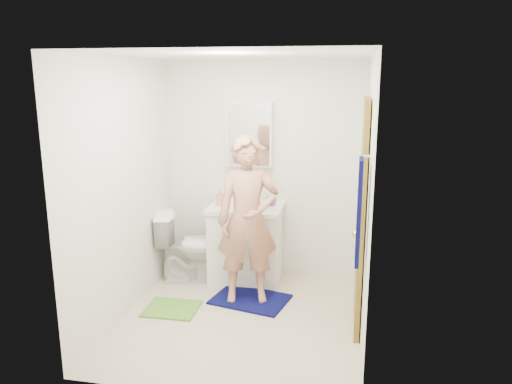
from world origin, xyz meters
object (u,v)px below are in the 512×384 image
soap_dispenser (221,197)px  medicine_cabinet (250,135)px  toilet (192,246)px  man (248,220)px  vanity_cabinet (246,245)px  toothbrush_cup (271,201)px  towel (359,212)px

soap_dispenser → medicine_cabinet: bearing=41.6°
toilet → man: man is taller
vanity_cabinet → toothbrush_cup: (0.27, 0.08, 0.50)m
vanity_cabinet → soap_dispenser: size_ratio=4.41×
medicine_cabinet → soap_dispenser: (-0.28, -0.25, -0.66)m
medicine_cabinet → man: 1.07m
vanity_cabinet → towel: bearing=-51.5°
vanity_cabinet → toothbrush_cup: bearing=16.6°
medicine_cabinet → toothbrush_cup: (0.27, -0.15, -0.70)m
medicine_cabinet → towel: medicine_cabinet is taller
towel → medicine_cabinet: bearing=124.6°
towel → toilet: size_ratio=1.03×
medicine_cabinet → towel: bearing=-55.4°
toilet → vanity_cabinet: bearing=-90.6°
medicine_cabinet → man: bearing=-79.8°
toilet → soap_dispenser: (0.31, 0.09, 0.55)m
vanity_cabinet → toilet: 0.60m
vanity_cabinet → toilet: bearing=-168.9°
vanity_cabinet → toilet: (-0.58, -0.12, -0.01)m
medicine_cabinet → toilet: medicine_cabinet is taller
vanity_cabinet → toilet: size_ratio=1.03×
towel → soap_dispenser: size_ratio=4.41×
toilet → medicine_cabinet: bearing=-71.6°
towel → man: size_ratio=0.48×
toothbrush_cup → man: size_ratio=0.07×
soap_dispenser → toothbrush_cup: bearing=10.4°
towel → toothbrush_cup: bearing=120.3°
soap_dispenser → man: (0.41, -0.51, -0.09)m
vanity_cabinet → man: man is taller
medicine_cabinet → man: (0.14, -0.76, -0.75)m
soap_dispenser → toothbrush_cup: soap_dispenser is taller
towel → soap_dispenser: towel is taller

